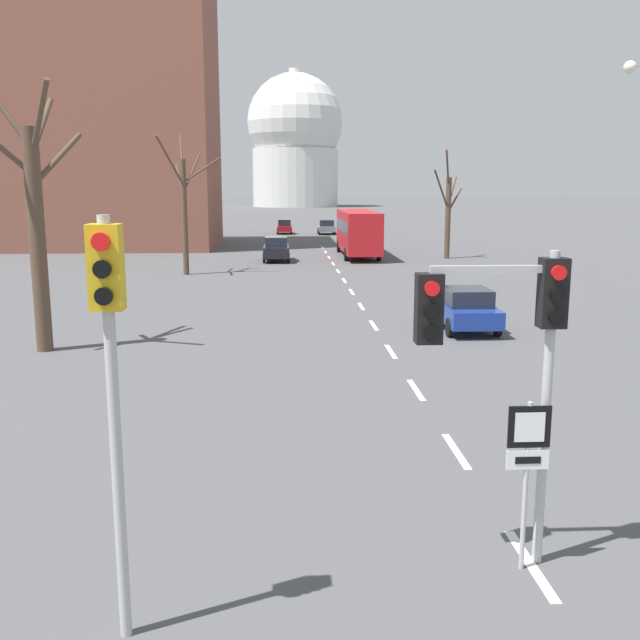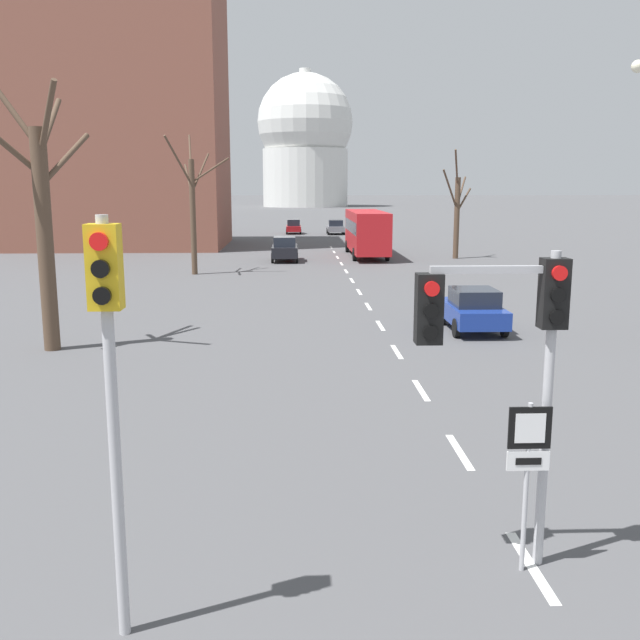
{
  "view_description": "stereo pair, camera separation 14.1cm",
  "coord_description": "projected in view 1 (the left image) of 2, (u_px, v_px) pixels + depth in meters",
  "views": [
    {
      "loc": [
        -3.56,
        -2.65,
        5.42
      ],
      "look_at": [
        -3.05,
        7.05,
        3.58
      ],
      "focal_mm": 40.0,
      "sensor_mm": 36.0,
      "label": 1
    },
    {
      "loc": [
        -3.42,
        -2.66,
        5.42
      ],
      "look_at": [
        -3.05,
        7.05,
        3.58
      ],
      "focal_mm": 40.0,
      "sensor_mm": 36.0,
      "label": 2
    }
  ],
  "objects": [
    {
      "name": "sedan_near_right",
      "position": [
        276.0,
        249.0,
        51.56
      ],
      "size": [
        1.9,
        4.18,
        1.79
      ],
      "color": "black",
      "rests_on": "ground_plane"
    },
    {
      "name": "bare_tree_left_near",
      "position": [
        35.0,
        220.0,
        22.98
      ],
      "size": [
        3.6,
        4.08,
        8.61
      ],
      "color": "brown",
      "rests_on": "ground_plane"
    },
    {
      "name": "city_bus",
      "position": [
        358.0,
        230.0,
        54.85
      ],
      "size": [
        2.66,
        10.8,
        3.48
      ],
      "color": "red",
      "rests_on": "ground_plane"
    },
    {
      "name": "lane_stripe_3",
      "position": [
        416.0,
        390.0,
        19.18
      ],
      "size": [
        0.16,
        2.0,
        0.01
      ],
      "primitive_type": "cube",
      "color": "silver",
      "rests_on": "ground_plane"
    },
    {
      "name": "lane_stripe_6",
      "position": [
        361.0,
        306.0,
        32.42
      ],
      "size": [
        0.16,
        2.0,
        0.01
      ],
      "primitive_type": "cube",
      "color": "silver",
      "rests_on": "ground_plane"
    },
    {
      "name": "sedan_far_left",
      "position": [
        466.0,
        309.0,
        26.91
      ],
      "size": [
        1.94,
        3.95,
        1.63
      ],
      "color": "navy",
      "rests_on": "ground_plane"
    },
    {
      "name": "lane_stripe_8",
      "position": [
        344.0,
        280.0,
        41.25
      ],
      "size": [
        0.16,
        2.0,
        0.01
      ],
      "primitive_type": "cube",
      "color": "silver",
      "rests_on": "ground_plane"
    },
    {
      "name": "sedan_near_left",
      "position": [
        284.0,
        227.0,
        81.02
      ],
      "size": [
        1.73,
        3.88,
        1.63
      ],
      "color": "maroon",
      "rests_on": "ground_plane"
    },
    {
      "name": "traffic_signal_near_left",
      "position": [
        111.0,
        352.0,
        8.07
      ],
      "size": [
        0.36,
        0.34,
        5.1
      ],
      "color": "#B2B2B7",
      "rests_on": "ground_plane"
    },
    {
      "name": "traffic_signal_centre_tall",
      "position": [
        507.0,
        332.0,
        9.77
      ],
      "size": [
        2.06,
        0.34,
        4.56
      ],
      "color": "#B2B2B7",
      "rests_on": "ground_plane"
    },
    {
      "name": "bare_tree_right_far",
      "position": [
        448.0,
        212.0,
        53.21
      ],
      "size": [
        2.53,
        3.09,
        7.99
      ],
      "color": "brown",
      "rests_on": "ground_plane"
    },
    {
      "name": "lane_stripe_10",
      "position": [
        333.0,
        264.0,
        50.09
      ],
      "size": [
        0.16,
        2.0,
        0.01
      ],
      "primitive_type": "cube",
      "color": "silver",
      "rests_on": "ground_plane"
    },
    {
      "name": "route_sign_post",
      "position": [
        528.0,
        457.0,
        9.91
      ],
      "size": [
        0.6,
        0.08,
        2.49
      ],
      "color": "#B2B2B7",
      "rests_on": "ground_plane"
    },
    {
      "name": "sedan_mid_centre",
      "position": [
        326.0,
        227.0,
        80.26
      ],
      "size": [
        1.91,
        3.87,
        1.6
      ],
      "color": "slate",
      "rests_on": "ground_plane"
    },
    {
      "name": "apartment_block_left",
      "position": [
        110.0,
        115.0,
        62.35
      ],
      "size": [
        18.0,
        14.0,
        22.99
      ],
      "primitive_type": "cube",
      "color": "brown",
      "rests_on": "ground_plane"
    },
    {
      "name": "lane_stripe_4",
      "position": [
        391.0,
        351.0,
        23.59
      ],
      "size": [
        0.16,
        2.0,
        0.01
      ],
      "primitive_type": "cube",
      "color": "silver",
      "rests_on": "ground_plane"
    },
    {
      "name": "lane_stripe_13",
      "position": [
        322.0,
        247.0,
        63.33
      ],
      "size": [
        0.16,
        2.0,
        0.01
      ],
      "primitive_type": "cube",
      "color": "silver",
      "rests_on": "ground_plane"
    },
    {
      "name": "lane_stripe_11",
      "position": [
        329.0,
        257.0,
        54.5
      ],
      "size": [
        0.16,
        2.0,
        0.01
      ],
      "primitive_type": "cube",
      "color": "silver",
      "rests_on": "ground_plane"
    },
    {
      "name": "bare_tree_left_far",
      "position": [
        184.0,
        207.0,
        43.31
      ],
      "size": [
        3.51,
        4.28,
        8.54
      ],
      "color": "brown",
      "rests_on": "ground_plane"
    },
    {
      "name": "lane_stripe_1",
      "position": [
        531.0,
        564.0,
        10.35
      ],
      "size": [
        0.16,
        2.0,
        0.01
      ],
      "primitive_type": "cube",
      "color": "silver",
      "rests_on": "ground_plane"
    },
    {
      "name": "lane_stripe_9",
      "position": [
        338.0,
        271.0,
        45.67
      ],
      "size": [
        0.16,
        2.0,
        0.01
      ],
      "primitive_type": "cube",
      "color": "silver",
      "rests_on": "ground_plane"
    },
    {
      "name": "lane_stripe_2",
      "position": [
        456.0,
        451.0,
        14.76
      ],
      "size": [
        0.16,
        2.0,
        0.01
      ],
      "primitive_type": "cube",
      "color": "silver",
      "rests_on": "ground_plane"
    },
    {
      "name": "lane_stripe_12",
      "position": [
        325.0,
        252.0,
        58.92
      ],
      "size": [
        0.16,
        2.0,
        0.01
      ],
      "primitive_type": "cube",
      "color": "silver",
      "rests_on": "ground_plane"
    },
    {
      "name": "capitol_dome",
      "position": [
        295.0,
        140.0,
        183.32
      ],
      "size": [
        24.45,
        24.45,
        34.54
      ],
      "color": "silver",
      "rests_on": "ground_plane"
    },
    {
      "name": "lane_stripe_7",
      "position": [
        352.0,
        292.0,
        36.84
      ],
      "size": [
        0.16,
        2.0,
        0.01
      ],
      "primitive_type": "cube",
      "color": "silver",
      "rests_on": "ground_plane"
    },
    {
      "name": "lane_stripe_5",
      "position": [
        374.0,
        325.0,
        28.01
      ],
      "size": [
        0.16,
        2.0,
        0.01
      ],
      "primitive_type": "cube",
      "color": "silver",
      "rests_on": "ground_plane"
    }
  ]
}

